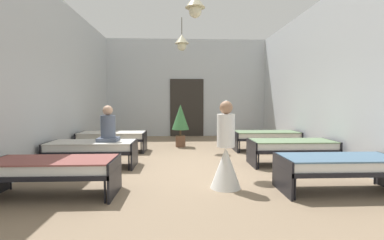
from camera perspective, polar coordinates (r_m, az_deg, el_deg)
The scene contains 11 objects.
ground_plane at distance 6.41m, azimuth 0.31°, elevation -9.82°, with size 7.22×11.66×0.10m, color #8C755B.
room_shell at distance 7.63m, azimuth -0.23°, elevation 8.13°, with size 7.02×11.26×4.06m.
bed_left_row_0 at distance 4.85m, azimuth -26.46°, elevation -8.76°, with size 1.90×0.84×0.57m.
bed_right_row_0 at distance 5.14m, azimuth 27.88°, elevation -8.11°, with size 1.90×0.84×0.57m.
bed_left_row_1 at distance 6.60m, azimuth -19.76°, elevation -5.33°, with size 1.90×0.84×0.57m.
bed_right_row_1 at distance 6.81m, azimuth 19.72°, elevation -5.04°, with size 1.90×0.84×0.57m.
bed_left_row_2 at distance 8.41m, azimuth -15.95°, elevation -3.32°, with size 1.90×0.84×0.57m.
bed_right_row_2 at distance 8.58m, azimuth 14.90°, elevation -3.16°, with size 1.90×0.84×0.57m.
nurse_near_aisle at distance 4.76m, azimuth 6.91°, elevation -7.51°, with size 0.52×0.52×1.49m.
patient_seated_primary at distance 6.48m, azimuth -16.80°, elevation -1.59°, with size 0.44×0.44×0.80m.
potted_plant at distance 8.96m, azimuth -2.38°, elevation -0.02°, with size 0.56×0.56×1.37m.
Camera 1 is at (-0.32, -6.22, 1.46)m, focal length 26.06 mm.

